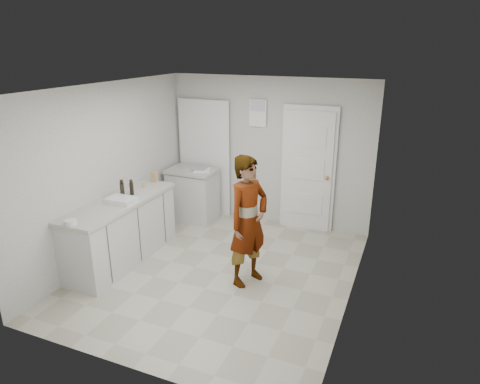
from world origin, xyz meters
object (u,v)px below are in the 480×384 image
at_px(spice_jar, 144,185).
at_px(baking_dish, 121,200).
at_px(cake_mix_box, 154,177).
at_px(oil_cruet_a, 132,187).
at_px(egg_bowl, 71,222).
at_px(person, 248,221).
at_px(oil_cruet_b, 122,189).

bearing_deg(spice_jar, baking_dish, -82.79).
xyz_separation_m(cake_mix_box, oil_cruet_a, (0.03, -0.62, 0.03)).
xyz_separation_m(cake_mix_box, egg_bowl, (-0.01, -1.80, -0.06)).
height_order(baking_dish, egg_bowl, baking_dish).
xyz_separation_m(person, baking_dish, (-1.80, -0.20, 0.09)).
relative_size(person, cake_mix_box, 10.26).
bearing_deg(cake_mix_box, spice_jar, -83.93).
bearing_deg(cake_mix_box, oil_cruet_b, -85.32).
bearing_deg(spice_jar, egg_bowl, -90.41).
bearing_deg(person, baking_dish, 119.27).
height_order(cake_mix_box, oil_cruet_a, oil_cruet_a).
distance_m(baking_dish, egg_bowl, 0.86).
relative_size(spice_jar, egg_bowl, 0.60).
relative_size(oil_cruet_b, baking_dish, 0.71).
xyz_separation_m(oil_cruet_a, oil_cruet_b, (-0.04, -0.16, 0.02)).
height_order(person, oil_cruet_a, person).
xyz_separation_m(oil_cruet_b, egg_bowl, (0.01, -1.02, -0.10)).
bearing_deg(oil_cruet_b, oil_cruet_a, 74.98).
xyz_separation_m(oil_cruet_b, baking_dish, (0.10, -0.16, -0.10)).
bearing_deg(oil_cruet_b, egg_bowl, -89.64).
height_order(person, oil_cruet_b, person).
xyz_separation_m(oil_cruet_a, baking_dish, (0.06, -0.32, -0.08)).
distance_m(oil_cruet_b, egg_bowl, 1.02).
xyz_separation_m(oil_cruet_a, egg_bowl, (-0.04, -1.18, -0.08)).
xyz_separation_m(spice_jar, egg_bowl, (-0.01, -1.51, -0.02)).
distance_m(cake_mix_box, baking_dish, 0.95).
bearing_deg(oil_cruet_b, person, 1.13).
height_order(oil_cruet_b, baking_dish, oil_cruet_b).
bearing_deg(oil_cruet_a, baking_dish, -79.84).
height_order(cake_mix_box, egg_bowl, cake_mix_box).
relative_size(person, oil_cruet_b, 6.33).
bearing_deg(person, cake_mix_box, 91.45).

